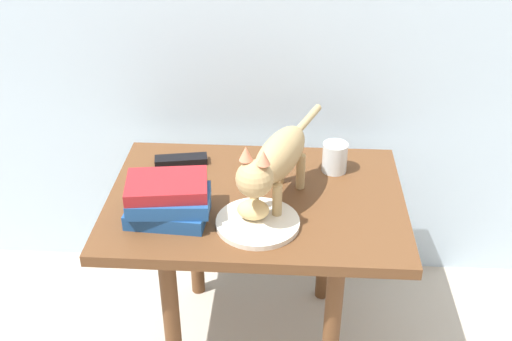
{
  "coord_description": "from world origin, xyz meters",
  "views": [
    {
      "loc": [
        0.08,
        -1.37,
        1.44
      ],
      "look_at": [
        0.0,
        0.0,
        0.6
      ],
      "focal_mm": 43.66,
      "sensor_mm": 36.0,
      "label": 1
    }
  ],
  "objects_px": {
    "cat": "(275,160)",
    "bread_roll": "(253,210)",
    "tv_remote": "(181,160)",
    "side_table": "(256,219)",
    "plate": "(258,223)",
    "book_stack": "(168,200)",
    "candle_jar": "(335,159)"
  },
  "relations": [
    {
      "from": "bread_roll",
      "to": "book_stack",
      "type": "bearing_deg",
      "value": 178.52
    },
    {
      "from": "plate",
      "to": "cat",
      "type": "relative_size",
      "value": 0.46
    },
    {
      "from": "cat",
      "to": "tv_remote",
      "type": "distance_m",
      "value": 0.36
    },
    {
      "from": "plate",
      "to": "book_stack",
      "type": "bearing_deg",
      "value": 176.11
    },
    {
      "from": "book_stack",
      "to": "tv_remote",
      "type": "distance_m",
      "value": 0.28
    },
    {
      "from": "tv_remote",
      "to": "bread_roll",
      "type": "bearing_deg",
      "value": -61.61
    },
    {
      "from": "side_table",
      "to": "book_stack",
      "type": "relative_size",
      "value": 3.64
    },
    {
      "from": "tv_remote",
      "to": "candle_jar",
      "type": "bearing_deg",
      "value": -12.47
    },
    {
      "from": "side_table",
      "to": "tv_remote",
      "type": "height_order",
      "value": "tv_remote"
    },
    {
      "from": "plate",
      "to": "tv_remote",
      "type": "relative_size",
      "value": 1.39
    },
    {
      "from": "cat",
      "to": "bread_roll",
      "type": "bearing_deg",
      "value": -121.91
    },
    {
      "from": "book_stack",
      "to": "side_table",
      "type": "bearing_deg",
      "value": 28.03
    },
    {
      "from": "plate",
      "to": "book_stack",
      "type": "relative_size",
      "value": 0.97
    },
    {
      "from": "side_table",
      "to": "cat",
      "type": "xyz_separation_m",
      "value": [
        0.05,
        -0.04,
        0.21
      ]
    },
    {
      "from": "plate",
      "to": "tv_remote",
      "type": "bearing_deg",
      "value": 129.47
    },
    {
      "from": "cat",
      "to": "candle_jar",
      "type": "height_order",
      "value": "cat"
    },
    {
      "from": "plate",
      "to": "tv_remote",
      "type": "height_order",
      "value": "tv_remote"
    },
    {
      "from": "plate",
      "to": "side_table",
      "type": "bearing_deg",
      "value": 95.35
    },
    {
      "from": "candle_jar",
      "to": "side_table",
      "type": "bearing_deg",
      "value": -145.48
    },
    {
      "from": "bread_roll",
      "to": "cat",
      "type": "distance_m",
      "value": 0.13
    },
    {
      "from": "cat",
      "to": "plate",
      "type": "bearing_deg",
      "value": -112.49
    },
    {
      "from": "bread_roll",
      "to": "tv_remote",
      "type": "distance_m",
      "value": 0.36
    },
    {
      "from": "bread_roll",
      "to": "book_stack",
      "type": "relative_size",
      "value": 0.37
    },
    {
      "from": "plate",
      "to": "candle_jar",
      "type": "height_order",
      "value": "candle_jar"
    },
    {
      "from": "plate",
      "to": "candle_jar",
      "type": "xyz_separation_m",
      "value": [
        0.2,
        0.27,
        0.03
      ]
    },
    {
      "from": "plate",
      "to": "tv_remote",
      "type": "xyz_separation_m",
      "value": [
        -0.24,
        0.29,
        0.0
      ]
    },
    {
      "from": "side_table",
      "to": "book_stack",
      "type": "distance_m",
      "value": 0.27
    },
    {
      "from": "side_table",
      "to": "book_stack",
      "type": "bearing_deg",
      "value": -151.97
    },
    {
      "from": "side_table",
      "to": "plate",
      "type": "relative_size",
      "value": 3.76
    },
    {
      "from": "bread_roll",
      "to": "tv_remote",
      "type": "bearing_deg",
      "value": 128.83
    },
    {
      "from": "side_table",
      "to": "candle_jar",
      "type": "relative_size",
      "value": 9.21
    },
    {
      "from": "bread_roll",
      "to": "book_stack",
      "type": "xyz_separation_m",
      "value": [
        -0.21,
        0.01,
        0.02
      ]
    }
  ]
}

